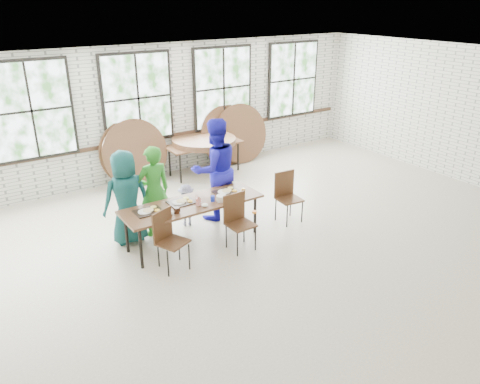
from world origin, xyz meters
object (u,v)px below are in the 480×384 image
(dining_table, at_px, (193,205))
(chair_near_left, at_px, (168,235))
(storage_table, at_px, (204,146))
(chair_near_right, at_px, (237,217))

(dining_table, bearing_deg, chair_near_left, -145.30)
(dining_table, distance_m, storage_table, 3.42)
(chair_near_right, distance_m, storage_table, 3.68)
(chair_near_left, xyz_separation_m, chair_near_right, (1.24, -0.07, 0.00))
(storage_table, bearing_deg, chair_near_right, -111.23)
(dining_table, bearing_deg, chair_near_right, -46.48)
(chair_near_right, height_order, storage_table, chair_near_right)
(dining_table, height_order, storage_table, same)
(dining_table, relative_size, chair_near_left, 2.53)
(chair_near_left, height_order, storage_table, chair_near_left)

